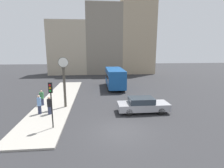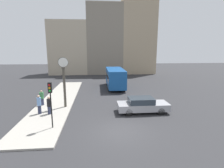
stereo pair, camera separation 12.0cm
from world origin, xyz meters
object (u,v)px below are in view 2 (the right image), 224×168
(sedan_car, at_px, (142,105))
(bus_distant, at_px, (115,77))
(pedestrian_black_jacket, at_px, (49,105))
(traffic_light_near, at_px, (50,96))
(pedestrian_green_hoodie, at_px, (42,98))
(pedestrian_blue_stripe, at_px, (39,104))
(street_clock, at_px, (64,81))

(sedan_car, distance_m, bus_distant, 10.99)
(pedestrian_black_jacket, bearing_deg, traffic_light_near, -72.07)
(traffic_light_near, distance_m, pedestrian_green_hoodie, 6.32)
(bus_distant, distance_m, pedestrian_green_hoodie, 11.88)
(pedestrian_blue_stripe, height_order, pedestrian_green_hoodie, pedestrian_blue_stripe)
(street_clock, bearing_deg, traffic_light_near, -91.55)
(street_clock, relative_size, pedestrian_black_jacket, 3.09)
(pedestrian_blue_stripe, bearing_deg, traffic_light_near, -58.56)
(sedan_car, height_order, bus_distant, bus_distant)
(sedan_car, relative_size, pedestrian_blue_stripe, 2.76)
(traffic_light_near, bearing_deg, pedestrian_black_jacket, 107.93)
(bus_distant, bearing_deg, street_clock, -124.15)
(sedan_car, height_order, pedestrian_green_hoodie, pedestrian_green_hoodie)
(bus_distant, relative_size, traffic_light_near, 2.08)
(street_clock, height_order, pedestrian_green_hoodie, street_clock)
(street_clock, relative_size, pedestrian_green_hoodie, 3.17)
(street_clock, relative_size, pedestrian_blue_stripe, 2.88)
(pedestrian_blue_stripe, bearing_deg, pedestrian_black_jacket, -8.41)
(pedestrian_black_jacket, relative_size, pedestrian_blue_stripe, 0.93)
(street_clock, bearing_deg, sedan_car, -14.34)
(street_clock, height_order, pedestrian_blue_stripe, street_clock)
(traffic_light_near, relative_size, street_clock, 0.69)
(traffic_light_near, xyz_separation_m, pedestrian_black_jacket, (-0.94, 2.90, -1.68))
(pedestrian_black_jacket, bearing_deg, street_clock, 61.24)
(sedan_car, xyz_separation_m, pedestrian_green_hoodie, (-10.01, 2.67, 0.18))
(pedestrian_black_jacket, relative_size, pedestrian_green_hoodie, 1.03)
(bus_distant, height_order, pedestrian_black_jacket, bus_distant)
(bus_distant, height_order, traffic_light_near, traffic_light_near)
(sedan_car, bearing_deg, pedestrian_black_jacket, -179.77)
(pedestrian_blue_stripe, distance_m, pedestrian_green_hoodie, 2.62)
(pedestrian_green_hoodie, bearing_deg, traffic_light_near, -66.93)
(sedan_car, height_order, street_clock, street_clock)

